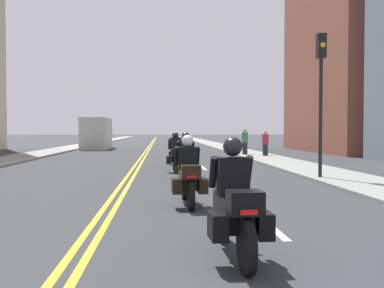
{
  "coord_description": "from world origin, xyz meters",
  "views": [
    {
      "loc": [
        1.1,
        0.29,
        1.68
      ],
      "look_at": [
        2.41,
        18.63,
        1.11
      ],
      "focal_mm": 41.42,
      "sensor_mm": 36.0,
      "label": 1
    }
  ],
  "objects_px": {
    "motorcycle_2": "(186,162)",
    "pedestrian_0": "(245,142)",
    "motorcycle_1": "(188,176)",
    "motorcycle_4": "(176,151)",
    "motorcycle_0": "(234,208)",
    "traffic_light_near": "(321,80)",
    "pedestrian_1": "(265,144)",
    "motorcycle_3": "(175,156)",
    "parked_truck": "(97,135)"
  },
  "relations": [
    {
      "from": "motorcycle_1",
      "to": "motorcycle_2",
      "type": "height_order",
      "value": "motorcycle_2"
    },
    {
      "from": "motorcycle_3",
      "to": "pedestrian_1",
      "type": "distance_m",
      "value": 10.8
    },
    {
      "from": "motorcycle_0",
      "to": "pedestrian_0",
      "type": "distance_m",
      "value": 23.27
    },
    {
      "from": "motorcycle_3",
      "to": "motorcycle_4",
      "type": "xyz_separation_m",
      "value": [
        0.17,
        4.03,
        0.01
      ]
    },
    {
      "from": "motorcycle_0",
      "to": "motorcycle_3",
      "type": "height_order",
      "value": "motorcycle_3"
    },
    {
      "from": "motorcycle_1",
      "to": "parked_truck",
      "type": "xyz_separation_m",
      "value": [
        -6.34,
        30.91,
        0.62
      ]
    },
    {
      "from": "motorcycle_0",
      "to": "motorcycle_4",
      "type": "xyz_separation_m",
      "value": [
        -0.18,
        16.26,
        -0.01
      ]
    },
    {
      "from": "motorcycle_4",
      "to": "pedestrian_1",
      "type": "height_order",
      "value": "pedestrian_1"
    },
    {
      "from": "motorcycle_0",
      "to": "motorcycle_3",
      "type": "relative_size",
      "value": 1.01
    },
    {
      "from": "motorcycle_3",
      "to": "parked_truck",
      "type": "relative_size",
      "value": 0.34
    },
    {
      "from": "motorcycle_1",
      "to": "motorcycle_3",
      "type": "height_order",
      "value": "motorcycle_3"
    },
    {
      "from": "pedestrian_0",
      "to": "motorcycle_4",
      "type": "bearing_deg",
      "value": -167.12
    },
    {
      "from": "motorcycle_0",
      "to": "motorcycle_2",
      "type": "height_order",
      "value": "motorcycle_2"
    },
    {
      "from": "motorcycle_1",
      "to": "pedestrian_1",
      "type": "height_order",
      "value": "pedestrian_1"
    },
    {
      "from": "motorcycle_2",
      "to": "motorcycle_3",
      "type": "relative_size",
      "value": 0.97
    },
    {
      "from": "motorcycle_1",
      "to": "pedestrian_0",
      "type": "relative_size",
      "value": 1.19
    },
    {
      "from": "motorcycle_3",
      "to": "parked_truck",
      "type": "height_order",
      "value": "parked_truck"
    },
    {
      "from": "pedestrian_1",
      "to": "pedestrian_0",
      "type": "bearing_deg",
      "value": -58.24
    },
    {
      "from": "motorcycle_1",
      "to": "motorcycle_3",
      "type": "bearing_deg",
      "value": 87.74
    },
    {
      "from": "motorcycle_2",
      "to": "pedestrian_0",
      "type": "xyz_separation_m",
      "value": [
        4.69,
        14.26,
        0.28
      ]
    },
    {
      "from": "traffic_light_near",
      "to": "motorcycle_0",
      "type": "bearing_deg",
      "value": -116.62
    },
    {
      "from": "motorcycle_1",
      "to": "motorcycle_4",
      "type": "height_order",
      "value": "motorcycle_4"
    },
    {
      "from": "motorcycle_1",
      "to": "motorcycle_0",
      "type": "bearing_deg",
      "value": -87.47
    },
    {
      "from": "motorcycle_1",
      "to": "motorcycle_4",
      "type": "relative_size",
      "value": 0.97
    },
    {
      "from": "motorcycle_3",
      "to": "traffic_light_near",
      "type": "xyz_separation_m",
      "value": [
        4.73,
        -3.5,
        2.72
      ]
    },
    {
      "from": "motorcycle_2",
      "to": "traffic_light_near",
      "type": "distance_m",
      "value": 5.27
    },
    {
      "from": "pedestrian_0",
      "to": "parked_truck",
      "type": "distance_m",
      "value": 16.59
    },
    {
      "from": "pedestrian_1",
      "to": "parked_truck",
      "type": "distance_m",
      "value": 18.38
    },
    {
      "from": "motorcycle_3",
      "to": "motorcycle_4",
      "type": "distance_m",
      "value": 4.03
    },
    {
      "from": "motorcycle_0",
      "to": "pedestrian_0",
      "type": "xyz_separation_m",
      "value": [
        4.55,
        22.82,
        0.26
      ]
    },
    {
      "from": "motorcycle_2",
      "to": "motorcycle_4",
      "type": "xyz_separation_m",
      "value": [
        -0.04,
        7.7,
        0.0
      ]
    },
    {
      "from": "motorcycle_1",
      "to": "motorcycle_2",
      "type": "bearing_deg",
      "value": 85.13
    },
    {
      "from": "motorcycle_2",
      "to": "pedestrian_0",
      "type": "distance_m",
      "value": 15.01
    },
    {
      "from": "motorcycle_4",
      "to": "traffic_light_near",
      "type": "height_order",
      "value": "traffic_light_near"
    },
    {
      "from": "motorcycle_4",
      "to": "motorcycle_3",
      "type": "bearing_deg",
      "value": -94.38
    },
    {
      "from": "pedestrian_1",
      "to": "traffic_light_near",
      "type": "bearing_deg",
      "value": 83.95
    },
    {
      "from": "motorcycle_2",
      "to": "pedestrian_0",
      "type": "relative_size",
      "value": 1.2
    },
    {
      "from": "motorcycle_3",
      "to": "pedestrian_0",
      "type": "height_order",
      "value": "pedestrian_0"
    },
    {
      "from": "motorcycle_2",
      "to": "parked_truck",
      "type": "xyz_separation_m",
      "value": [
        -6.54,
        26.46,
        0.62
      ]
    },
    {
      "from": "motorcycle_1",
      "to": "parked_truck",
      "type": "height_order",
      "value": "parked_truck"
    },
    {
      "from": "parked_truck",
      "to": "traffic_light_near",
      "type": "bearing_deg",
      "value": -67.18
    },
    {
      "from": "pedestrian_0",
      "to": "pedestrian_1",
      "type": "relative_size",
      "value": 1.07
    },
    {
      "from": "motorcycle_1",
      "to": "traffic_light_near",
      "type": "bearing_deg",
      "value": 42.07
    },
    {
      "from": "motorcycle_3",
      "to": "pedestrian_0",
      "type": "relative_size",
      "value": 1.24
    },
    {
      "from": "motorcycle_1",
      "to": "motorcycle_2",
      "type": "xyz_separation_m",
      "value": [
        0.2,
        4.45,
        -0.0
      ]
    },
    {
      "from": "motorcycle_0",
      "to": "traffic_light_near",
      "type": "bearing_deg",
      "value": 60.68
    },
    {
      "from": "traffic_light_near",
      "to": "pedestrian_0",
      "type": "distance_m",
      "value": 14.31
    },
    {
      "from": "pedestrian_0",
      "to": "parked_truck",
      "type": "height_order",
      "value": "parked_truck"
    },
    {
      "from": "motorcycle_3",
      "to": "pedestrian_1",
      "type": "relative_size",
      "value": 1.33
    },
    {
      "from": "pedestrian_0",
      "to": "traffic_light_near",
      "type": "bearing_deg",
      "value": -132.05
    }
  ]
}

